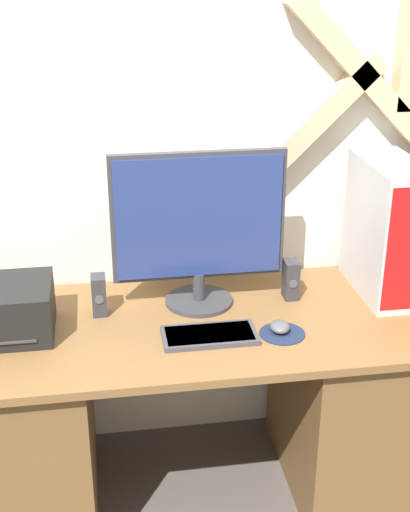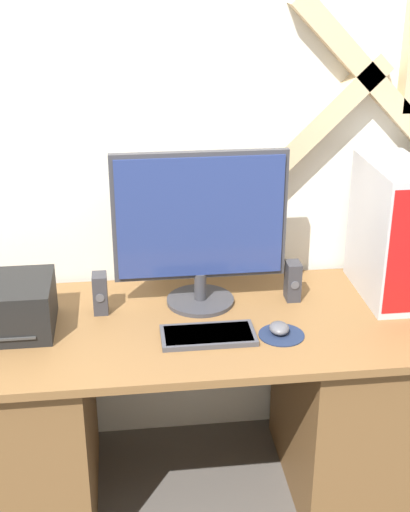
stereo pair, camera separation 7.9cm
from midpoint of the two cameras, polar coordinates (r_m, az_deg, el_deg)
name	(u,v)px [view 2 (the right image)]	position (r m, az deg, el deg)	size (l,w,h in m)	color
wall_back	(182,130)	(2.76, -0.99, 10.07)	(6.40, 0.13, 2.78)	silver
desk	(193,407)	(2.77, -0.14, -12.00)	(1.78, 0.76, 0.77)	brown
monitor	(200,225)	(2.58, 0.48, 2.53)	(0.63, 0.25, 0.59)	#333338
keyboard	(208,335)	(2.47, 1.18, -6.35)	(0.33, 0.16, 0.02)	#3D3D42
mousepad	(281,335)	(2.50, 7.05, -6.30)	(0.16, 0.16, 0.00)	#19233D
mouse	(279,328)	(2.50, 6.87, -5.76)	(0.07, 0.08, 0.04)	#4C4C51
computer_tower	(391,231)	(2.77, 15.46, 1.92)	(0.20, 0.42, 0.52)	#B2B2B7
printer	(3,307)	(2.57, -15.02, -3.96)	(0.35, 0.29, 0.18)	black
speaker_left	(100,293)	(2.63, -7.53, -2.99)	(0.05, 0.08, 0.15)	#2D2D33
speaker_right	(293,281)	(2.72, 7.87, -1.99)	(0.05, 0.08, 0.15)	#2D2D33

